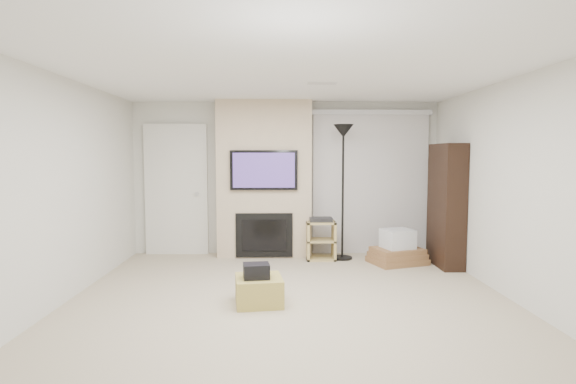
{
  "coord_description": "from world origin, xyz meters",
  "views": [
    {
      "loc": [
        -0.14,
        -4.68,
        1.64
      ],
      "look_at": [
        0.0,
        1.2,
        1.15
      ],
      "focal_mm": 28.0,
      "sensor_mm": 36.0,
      "label": 1
    }
  ],
  "objects_px": {
    "ottoman": "(259,290)",
    "box_stack": "(397,250)",
    "floor_lamp": "(343,154)",
    "av_stand": "(321,237)",
    "bookshelf": "(446,205)"
  },
  "relations": [
    {
      "from": "ottoman",
      "to": "box_stack",
      "type": "relative_size",
      "value": 0.54
    },
    {
      "from": "floor_lamp",
      "to": "av_stand",
      "type": "height_order",
      "value": "floor_lamp"
    },
    {
      "from": "ottoman",
      "to": "av_stand",
      "type": "distance_m",
      "value": 2.3
    },
    {
      "from": "av_stand",
      "to": "bookshelf",
      "type": "xyz_separation_m",
      "value": [
        1.8,
        -0.46,
        0.55
      ]
    },
    {
      "from": "av_stand",
      "to": "bookshelf",
      "type": "relative_size",
      "value": 0.37
    },
    {
      "from": "bookshelf",
      "to": "ottoman",
      "type": "bearing_deg",
      "value": -148.41
    },
    {
      "from": "bookshelf",
      "to": "floor_lamp",
      "type": "bearing_deg",
      "value": 162.15
    },
    {
      "from": "ottoman",
      "to": "box_stack",
      "type": "bearing_deg",
      "value": 41.81
    },
    {
      "from": "bookshelf",
      "to": "box_stack",
      "type": "bearing_deg",
      "value": 167.06
    },
    {
      "from": "floor_lamp",
      "to": "av_stand",
      "type": "relative_size",
      "value": 3.19
    },
    {
      "from": "ottoman",
      "to": "box_stack",
      "type": "distance_m",
      "value": 2.71
    },
    {
      "from": "bookshelf",
      "to": "av_stand",
      "type": "bearing_deg",
      "value": 165.68
    },
    {
      "from": "ottoman",
      "to": "floor_lamp",
      "type": "distance_m",
      "value": 2.88
    },
    {
      "from": "floor_lamp",
      "to": "box_stack",
      "type": "bearing_deg",
      "value": -21.79
    },
    {
      "from": "box_stack",
      "to": "bookshelf",
      "type": "relative_size",
      "value": 0.51
    }
  ]
}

